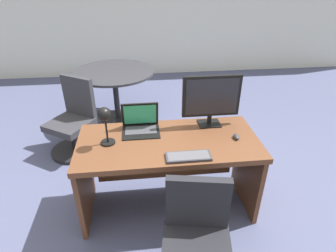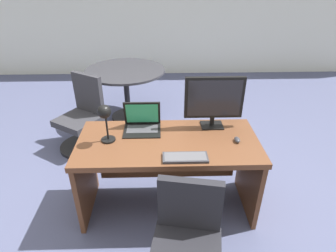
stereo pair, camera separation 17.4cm
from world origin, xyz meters
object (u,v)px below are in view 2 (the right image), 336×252
keyboard (185,157)px  desk_lamp (105,116)px  laptop (142,121)px  meeting_table (126,82)px  mouse (237,140)px  desk (168,157)px  meeting_chair_near (83,120)px  monitor (214,99)px

keyboard → desk_lamp: desk_lamp is taller
keyboard → desk_lamp: (-0.63, 0.25, 0.23)m
laptop → meeting_table: laptop is taller
mouse → desk: bearing=172.5°
keyboard → desk_lamp: size_ratio=1.01×
desk_lamp → meeting_chair_near: bearing=115.4°
meeting_chair_near → laptop: bearing=-47.6°
mouse → monitor: bearing=122.0°
meeting_table → meeting_chair_near: meeting_chair_near is taller
meeting_table → meeting_chair_near: size_ratio=1.23×
desk → monitor: 0.66m
desk_lamp → monitor: bearing=15.0°
keyboard → desk: bearing=112.2°
monitor → meeting_table: (-0.96, 1.61, -0.45)m
mouse → meeting_table: (-1.13, 1.88, -0.20)m
monitor → meeting_table: size_ratio=0.46×
desk → keyboard: (0.12, -0.30, 0.22)m
keyboard → meeting_chair_near: 1.83m
desk → desk_lamp: desk_lamp is taller
keyboard → meeting_chair_near: meeting_chair_near is taller
desk → laptop: 0.40m
mouse → desk_lamp: desk_lamp is taller
desk → laptop: size_ratio=4.71×
keyboard → mouse: (0.45, 0.23, 0.01)m
monitor → keyboard: (-0.29, -0.50, -0.26)m
desk → mouse: 0.62m
laptop → meeting_table: 1.68m
keyboard → meeting_chair_near: (-1.15, 1.36, -0.40)m
keyboard → meeting_table: size_ratio=0.31×
desk → meeting_table: size_ratio=1.37×
laptop → meeting_chair_near: laptop is taller
keyboard → meeting_table: (-0.68, 2.10, -0.19)m
monitor → laptop: (-0.64, -0.02, -0.19)m
meeting_table → meeting_chair_near: bearing=-122.7°
meeting_chair_near → keyboard: bearing=-49.7°
laptop → meeting_table: size_ratio=0.29×
desk → mouse: size_ratio=18.57×
desk → meeting_table: (-0.55, 1.80, 0.03)m
monitor → meeting_table: monitor is taller
desk → mouse: (0.58, -0.08, 0.22)m
desk → meeting_chair_near: meeting_chair_near is taller
laptop → keyboard: (0.35, -0.48, -0.06)m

